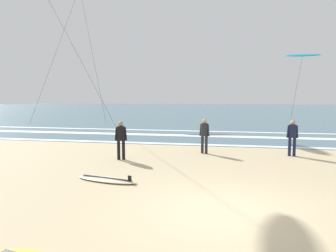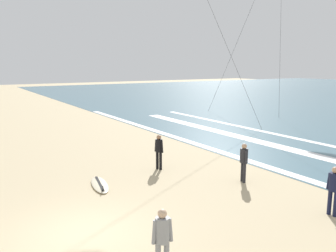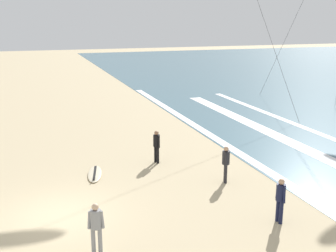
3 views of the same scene
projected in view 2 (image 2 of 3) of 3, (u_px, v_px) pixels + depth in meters
ground_plane at (83, 235)px, 9.83m from camera, size 160.00×160.00×0.00m
wave_foam_shoreline at (312, 181)px, 14.29m from camera, size 50.43×0.54×0.01m
surfer_right_near at (159, 149)px, 15.81m from camera, size 0.51×0.32×1.60m
surfer_left_far at (244, 159)px, 14.10m from camera, size 0.51×0.32×1.60m
surfer_background_far at (334, 187)px, 10.95m from camera, size 0.51×0.32×1.60m
surfer_foreground_main at (162, 236)px, 7.79m from camera, size 0.32×0.51×1.60m
surfboard_foreground_flat at (100, 184)px, 13.82m from camera, size 2.18×1.02×0.25m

